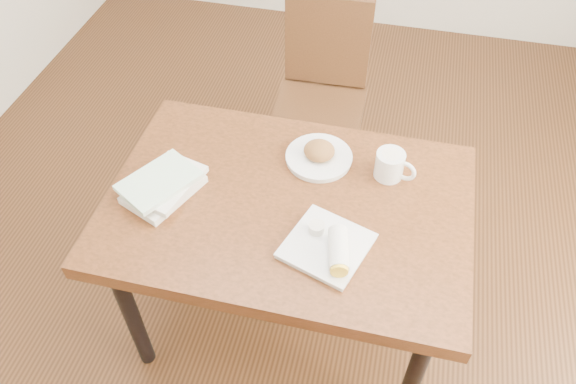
% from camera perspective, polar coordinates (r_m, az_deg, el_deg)
% --- Properties ---
extents(ground, '(4.00, 5.00, 0.01)m').
position_cam_1_polar(ground, '(2.53, -0.00, -12.43)').
color(ground, '#472814').
rests_on(ground, ground).
extents(table, '(1.24, 0.85, 0.75)m').
position_cam_1_polar(table, '(1.97, -0.00, -2.57)').
color(table, brown).
rests_on(table, ground).
extents(chair_far, '(0.43, 0.43, 0.95)m').
position_cam_1_polar(chair_far, '(2.73, 3.50, 10.63)').
color(chair_far, '#432713').
rests_on(chair_far, ground).
extents(plate_scone, '(0.24, 0.24, 0.08)m').
position_cam_1_polar(plate_scone, '(2.04, 3.17, 3.77)').
color(plate_scone, white).
rests_on(plate_scone, table).
extents(coffee_mug, '(0.15, 0.10, 0.10)m').
position_cam_1_polar(coffee_mug, '(1.99, 10.41, 2.74)').
color(coffee_mug, white).
rests_on(coffee_mug, table).
extents(plate_burrito, '(0.31, 0.31, 0.08)m').
position_cam_1_polar(plate_burrito, '(1.77, 4.30, -5.57)').
color(plate_burrito, white).
rests_on(plate_burrito, table).
extents(book_stack, '(0.28, 0.31, 0.07)m').
position_cam_1_polar(book_stack, '(1.96, -12.52, 0.67)').
color(book_stack, white).
rests_on(book_stack, table).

